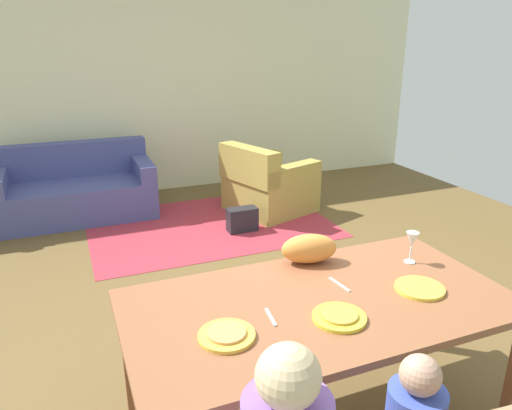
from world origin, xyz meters
The scene contains 16 objects.
ground_plane centered at (0.00, 0.41, -0.01)m, with size 7.47×6.03×0.02m, color brown.
back_wall centered at (0.00, 3.48, 1.35)m, with size 7.47×0.10×2.70m, color beige.
dining_table centered at (-0.25, -1.11, 0.69)m, with size 1.91×1.00×0.76m.
plate_near_man centered at (-0.77, -1.23, 0.77)m, with size 0.25×0.25×0.02m, color yellow.
pizza_near_man centered at (-0.77, -1.23, 0.78)m, with size 0.17×0.17×0.01m, color #DD9253.
plate_near_child centered at (-0.25, -1.29, 0.77)m, with size 0.25×0.25×0.02m, color yellow.
pizza_near_child centered at (-0.25, -1.29, 0.78)m, with size 0.17×0.17×0.01m, color gold.
plate_near_woman centered at (0.28, -1.21, 0.77)m, with size 0.25×0.25×0.02m, color yellow.
wine_glass centered at (0.44, -0.93, 0.89)m, with size 0.07×0.07×0.19m.
fork centered at (-0.53, -1.16, 0.76)m, with size 0.02×0.15×0.01m, color silver.
knife centered at (-0.07, -1.01, 0.76)m, with size 0.01×0.17×0.01m, color silver.
cat centered at (-0.10, -0.71, 0.84)m, with size 0.32×0.16×0.17m, color orange.
area_rug centered at (0.09, 1.91, 0.00)m, with size 2.60×1.80×0.01m, color #A52E3C.
couch centered at (-1.25, 2.77, 0.30)m, with size 1.72×0.86×0.82m.
armchair centered at (0.86, 2.09, 0.32)m, with size 1.09×1.08×0.82m.
handbag centered at (0.36, 1.61, 0.13)m, with size 0.32×0.16×0.26m, color #222228.
Camera 1 is at (-1.32, -2.93, 1.99)m, focal length 33.90 mm.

